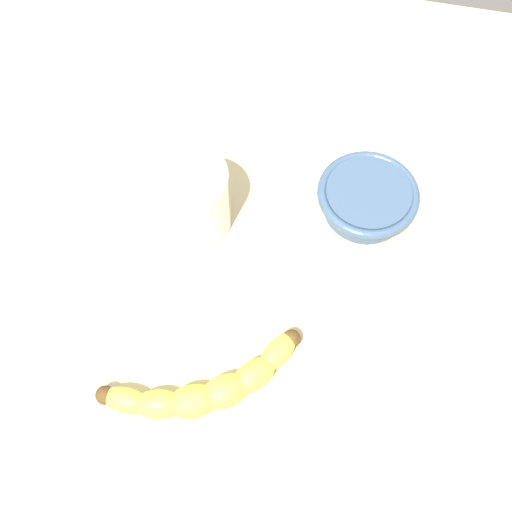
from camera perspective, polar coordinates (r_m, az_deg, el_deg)
wooden_tabletop at (r=76.91cm, az=-5.30°, el=-7.68°), size 120.00×120.00×3.00cm
banana at (r=71.82cm, az=-4.33°, el=-11.37°), size 13.25×20.62×3.57cm
smoothie_glass at (r=78.18cm, az=-5.63°, el=4.85°), size 9.14×9.14×10.03cm
ceramic_bowl at (r=81.90cm, az=9.65°, el=4.97°), size 12.54×12.54×3.96cm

